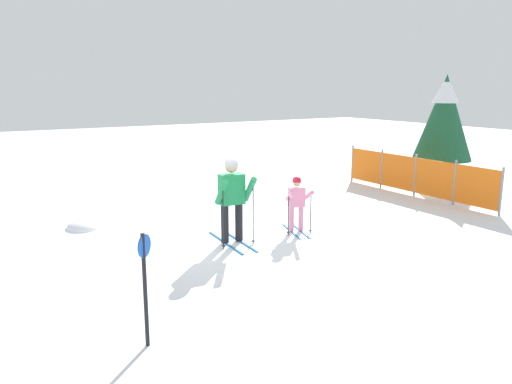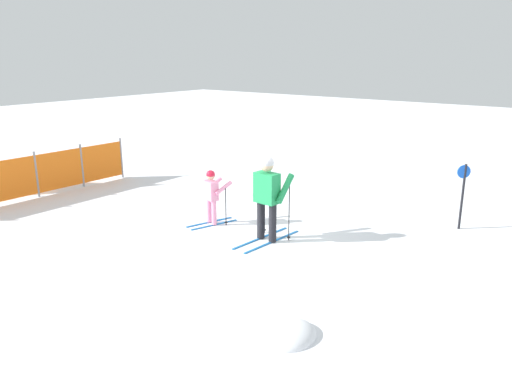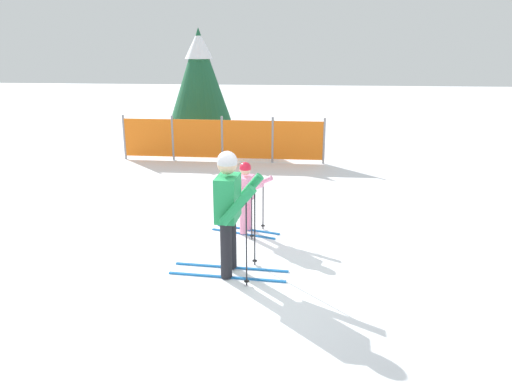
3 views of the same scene
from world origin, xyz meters
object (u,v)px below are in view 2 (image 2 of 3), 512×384
at_px(safety_fence, 36,174).
at_px(trail_marker, 463,189).
at_px(skier_adult, 268,191).
at_px(skier_child, 212,193).

bearing_deg(safety_fence, trail_marker, -66.32).
bearing_deg(skier_adult, trail_marker, -38.81).
distance_m(skier_adult, skier_child, 1.57).
bearing_deg(skier_child, safety_fence, 120.38).
relative_size(skier_child, trail_marker, 0.86).
xyz_separation_m(safety_fence, trail_marker, (4.13, -9.41, 0.28)).
bearing_deg(skier_child, trail_marker, -38.76).
height_order(skier_adult, safety_fence, skier_adult).
height_order(skier_adult, skier_child, skier_adult).
xyz_separation_m(skier_child, trail_marker, (2.95, -4.38, 0.16)).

